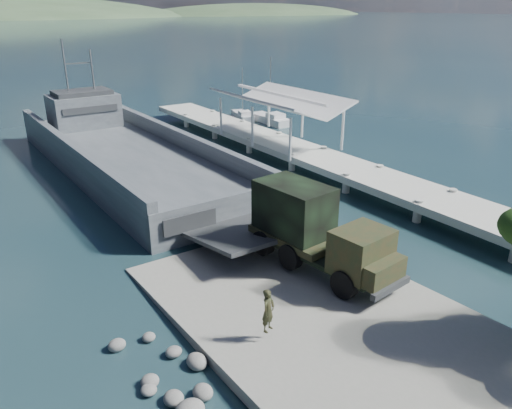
% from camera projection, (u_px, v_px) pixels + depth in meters
% --- Properties ---
extents(ground, '(1400.00, 1400.00, 0.00)m').
position_uv_depth(ground, '(313.00, 317.00, 20.54)').
color(ground, '#1B3943').
rests_on(ground, ground).
extents(boat_ramp, '(10.00, 18.00, 0.50)m').
position_uv_depth(boat_ramp, '(329.00, 324.00, 19.68)').
color(boat_ramp, gray).
rests_on(boat_ramp, ground).
extents(shoreline_rocks, '(3.20, 5.60, 0.90)m').
position_uv_depth(shoreline_rocks, '(170.00, 367.00, 17.69)').
color(shoreline_rocks, '#60605D').
rests_on(shoreline_rocks, ground).
extents(pier, '(6.40, 44.00, 6.10)m').
position_uv_depth(pier, '(287.00, 140.00, 41.14)').
color(pier, '#BABBB0').
rests_on(pier, ground).
extents(landing_craft, '(8.96, 34.03, 10.07)m').
position_uv_depth(landing_craft, '(127.00, 160.00, 38.43)').
color(landing_craft, '#434A4F').
rests_on(landing_craft, ground).
extents(military_truck, '(3.29, 8.11, 3.66)m').
position_uv_depth(military_truck, '(315.00, 230.00, 22.97)').
color(military_truck, black).
rests_on(military_truck, boat_ramp).
extents(soldier, '(0.72, 0.62, 1.68)m').
position_uv_depth(soldier, '(268.00, 320.00, 18.07)').
color(soldier, '#22321B').
rests_on(soldier, boat_ramp).
extents(sailboat_near, '(1.92, 5.91, 7.13)m').
position_uv_depth(sailboat_near, '(271.00, 120.00, 54.15)').
color(sailboat_near, silver).
rests_on(sailboat_near, ground).
extents(sailboat_far, '(2.62, 4.91, 5.75)m').
position_uv_depth(sailboat_far, '(243.00, 116.00, 56.29)').
color(sailboat_far, silver).
rests_on(sailboat_far, ground).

